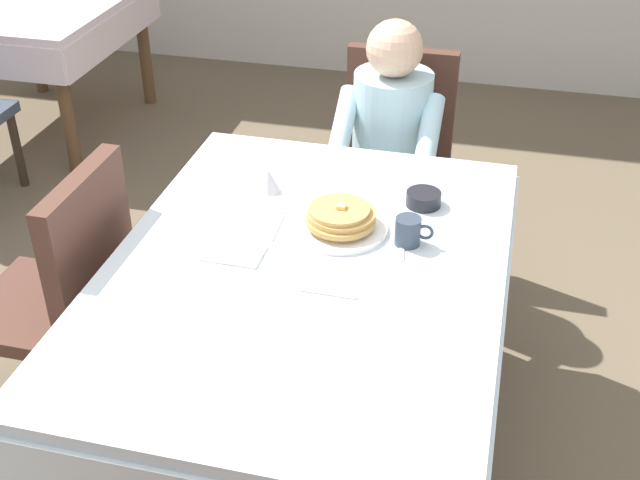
{
  "coord_description": "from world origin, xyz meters",
  "views": [
    {
      "loc": [
        0.5,
        -1.83,
        2.05
      ],
      "look_at": [
        0.03,
        0.06,
        0.79
      ],
      "focal_mm": 46.23,
      "sensor_mm": 36.0,
      "label": 1
    }
  ],
  "objects_px": {
    "plate_breakfast": "(341,228)",
    "bowl_butter": "(423,199)",
    "fork_left_of_plate": "(278,225)",
    "breakfast_stack": "(340,217)",
    "dining_table_main": "(305,291)",
    "diner_person": "(390,137)",
    "knife_right_of_plate": "(403,242)",
    "chair_diner": "(395,152)",
    "chair_left_side": "(68,287)",
    "syrup_pitcher": "(269,180)",
    "cup_coffee": "(409,231)",
    "spoon_near_edge": "(329,294)",
    "background_table_far": "(39,22)"
  },
  "relations": [
    {
      "from": "dining_table_main",
      "to": "spoon_near_edge",
      "type": "height_order",
      "value": "spoon_near_edge"
    },
    {
      "from": "dining_table_main",
      "to": "chair_left_side",
      "type": "distance_m",
      "value": 0.78
    },
    {
      "from": "chair_diner",
      "to": "knife_right_of_plate",
      "type": "height_order",
      "value": "chair_diner"
    },
    {
      "from": "fork_left_of_plate",
      "to": "dining_table_main",
      "type": "bearing_deg",
      "value": -146.89
    },
    {
      "from": "breakfast_stack",
      "to": "bowl_butter",
      "type": "relative_size",
      "value": 1.95
    },
    {
      "from": "cup_coffee",
      "to": "knife_right_of_plate",
      "type": "xyz_separation_m",
      "value": [
        -0.02,
        0.0,
        -0.04
      ]
    },
    {
      "from": "breakfast_stack",
      "to": "chair_left_side",
      "type": "bearing_deg",
      "value": -166.34
    },
    {
      "from": "dining_table_main",
      "to": "cup_coffee",
      "type": "height_order",
      "value": "cup_coffee"
    },
    {
      "from": "dining_table_main",
      "to": "syrup_pitcher",
      "type": "bearing_deg",
      "value": 120.1
    },
    {
      "from": "chair_left_side",
      "to": "background_table_far",
      "type": "relative_size",
      "value": 0.83
    },
    {
      "from": "diner_person",
      "to": "chair_diner",
      "type": "bearing_deg",
      "value": -90.0
    },
    {
      "from": "chair_diner",
      "to": "background_table_far",
      "type": "height_order",
      "value": "chair_diner"
    },
    {
      "from": "breakfast_stack",
      "to": "fork_left_of_plate",
      "type": "relative_size",
      "value": 1.19
    },
    {
      "from": "chair_left_side",
      "to": "knife_right_of_plate",
      "type": "relative_size",
      "value": 4.65
    },
    {
      "from": "knife_right_of_plate",
      "to": "background_table_far",
      "type": "xyz_separation_m",
      "value": [
        -2.29,
        1.88,
        -0.12
      ]
    },
    {
      "from": "dining_table_main",
      "to": "spoon_near_edge",
      "type": "xyz_separation_m",
      "value": [
        0.1,
        -0.12,
        0.09
      ]
    },
    {
      "from": "cup_coffee",
      "to": "background_table_far",
      "type": "xyz_separation_m",
      "value": [
        -2.3,
        1.88,
        -0.16
      ]
    },
    {
      "from": "plate_breakfast",
      "to": "spoon_near_edge",
      "type": "distance_m",
      "value": 0.32
    },
    {
      "from": "breakfast_stack",
      "to": "syrup_pitcher",
      "type": "xyz_separation_m",
      "value": [
        -0.28,
        0.18,
        -0.01
      ]
    },
    {
      "from": "dining_table_main",
      "to": "chair_left_side",
      "type": "xyz_separation_m",
      "value": [
        -0.77,
        0.0,
        -0.12
      ]
    },
    {
      "from": "dining_table_main",
      "to": "knife_right_of_plate",
      "type": "relative_size",
      "value": 7.62
    },
    {
      "from": "diner_person",
      "to": "breakfast_stack",
      "type": "relative_size",
      "value": 5.23
    },
    {
      "from": "syrup_pitcher",
      "to": "knife_right_of_plate",
      "type": "bearing_deg",
      "value": -23.2
    },
    {
      "from": "spoon_near_edge",
      "to": "knife_right_of_plate",
      "type": "bearing_deg",
      "value": 64.02
    },
    {
      "from": "dining_table_main",
      "to": "breakfast_stack",
      "type": "xyz_separation_m",
      "value": [
        0.05,
        0.2,
        0.14
      ]
    },
    {
      "from": "fork_left_of_plate",
      "to": "knife_right_of_plate",
      "type": "bearing_deg",
      "value": -93.19
    },
    {
      "from": "chair_diner",
      "to": "fork_left_of_plate",
      "type": "height_order",
      "value": "chair_diner"
    },
    {
      "from": "plate_breakfast",
      "to": "bowl_butter",
      "type": "distance_m",
      "value": 0.3
    },
    {
      "from": "syrup_pitcher",
      "to": "spoon_near_edge",
      "type": "height_order",
      "value": "syrup_pitcher"
    },
    {
      "from": "spoon_near_edge",
      "to": "bowl_butter",
      "type": "bearing_deg",
      "value": 72.01
    },
    {
      "from": "dining_table_main",
      "to": "breakfast_stack",
      "type": "distance_m",
      "value": 0.25
    },
    {
      "from": "dining_table_main",
      "to": "chair_diner",
      "type": "relative_size",
      "value": 1.64
    },
    {
      "from": "plate_breakfast",
      "to": "fork_left_of_plate",
      "type": "distance_m",
      "value": 0.19
    },
    {
      "from": "chair_left_side",
      "to": "spoon_near_edge",
      "type": "xyz_separation_m",
      "value": [
        0.87,
        -0.12,
        0.21
      ]
    },
    {
      "from": "plate_breakfast",
      "to": "knife_right_of_plate",
      "type": "distance_m",
      "value": 0.19
    },
    {
      "from": "breakfast_stack",
      "to": "cup_coffee",
      "type": "relative_size",
      "value": 1.89
    },
    {
      "from": "background_table_far",
      "to": "bowl_butter",
      "type": "bearing_deg",
      "value": -35.48
    },
    {
      "from": "knife_right_of_plate",
      "to": "spoon_near_edge",
      "type": "relative_size",
      "value": 1.33
    },
    {
      "from": "cup_coffee",
      "to": "fork_left_of_plate",
      "type": "relative_size",
      "value": 0.63
    },
    {
      "from": "dining_table_main",
      "to": "knife_right_of_plate",
      "type": "distance_m",
      "value": 0.32
    },
    {
      "from": "chair_diner",
      "to": "dining_table_main",
      "type": "bearing_deg",
      "value": 86.74
    },
    {
      "from": "dining_table_main",
      "to": "bowl_butter",
      "type": "bearing_deg",
      "value": 56.24
    },
    {
      "from": "bowl_butter",
      "to": "syrup_pitcher",
      "type": "bearing_deg",
      "value": -176.65
    },
    {
      "from": "cup_coffee",
      "to": "background_table_far",
      "type": "relative_size",
      "value": 0.1
    },
    {
      "from": "syrup_pitcher",
      "to": "chair_diner",
      "type": "bearing_deg",
      "value": 69.92
    },
    {
      "from": "chair_left_side",
      "to": "cup_coffee",
      "type": "xyz_separation_m",
      "value": [
        1.03,
        0.18,
        0.25
      ]
    },
    {
      "from": "fork_left_of_plate",
      "to": "background_table_far",
      "type": "relative_size",
      "value": 0.16
    },
    {
      "from": "chair_diner",
      "to": "fork_left_of_plate",
      "type": "relative_size",
      "value": 5.17
    },
    {
      "from": "diner_person",
      "to": "knife_right_of_plate",
      "type": "relative_size",
      "value": 5.6
    },
    {
      "from": "chair_left_side",
      "to": "spoon_near_edge",
      "type": "relative_size",
      "value": 6.2
    }
  ]
}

